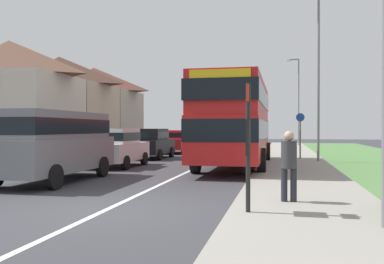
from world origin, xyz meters
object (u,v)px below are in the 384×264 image
(parked_car_red, at_px, (175,141))
(street_lamp_mid, at_px, (317,67))
(pedestrian_at_stop, at_px, (289,163))
(parked_car_white, at_px, (116,146))
(parked_van_grey, at_px, (54,140))
(cycle_route_sign, at_px, (300,134))
(double_decker_bus, at_px, (236,119))
(bus_stop_sign, at_px, (248,138))
(parked_car_black, at_px, (150,142))
(street_lamp_far, at_px, (298,97))

(parked_car_red, relative_size, street_lamp_mid, 0.47)
(pedestrian_at_stop, bearing_deg, parked_car_white, 132.05)
(parked_van_grey, distance_m, cycle_route_sign, 13.34)
(double_decker_bus, height_order, parked_car_white, double_decker_bus)
(parked_van_grey, relative_size, bus_stop_sign, 2.02)
(parked_car_red, xyz_separation_m, bus_stop_sign, (6.52, -19.99, 0.67))
(cycle_route_sign, bearing_deg, parked_car_black, 179.83)
(parked_car_black, height_order, street_lamp_far, street_lamp_far)
(parked_car_red, bearing_deg, street_lamp_mid, -37.15)
(parked_car_black, distance_m, street_lamp_far, 20.50)
(parked_car_white, distance_m, pedestrian_at_stop, 10.97)
(parked_car_white, height_order, bus_stop_sign, bus_stop_sign)
(pedestrian_at_stop, bearing_deg, street_lamp_far, 87.58)
(parked_van_grey, xyz_separation_m, street_lamp_mid, (8.86, 9.07, 3.38))
(pedestrian_at_stop, xyz_separation_m, cycle_route_sign, (0.81, 13.46, 0.45))
(parked_car_white, height_order, cycle_route_sign, cycle_route_sign)
(parked_car_red, bearing_deg, double_decker_bus, -61.41)
(parked_van_grey, bearing_deg, cycle_route_sign, 52.31)
(parked_car_black, xyz_separation_m, street_lamp_mid, (8.97, -1.51, 3.79))
(street_lamp_far, bearing_deg, double_decker_bus, -98.75)
(parked_car_black, height_order, street_lamp_mid, street_lamp_mid)
(parked_car_white, bearing_deg, pedestrian_at_stop, -47.95)
(parked_van_grey, bearing_deg, parked_car_red, 89.86)
(parked_car_red, height_order, pedestrian_at_stop, pedestrian_at_stop)
(parked_car_white, bearing_deg, street_lamp_far, 69.69)
(parked_car_white, xyz_separation_m, parked_car_red, (0.05, 10.50, -0.06))
(cycle_route_sign, bearing_deg, parked_car_white, -146.95)
(parked_van_grey, bearing_deg, pedestrian_at_stop, -21.57)
(parked_van_grey, distance_m, street_lamp_far, 30.19)
(street_lamp_mid, bearing_deg, parked_car_white, -156.66)
(double_decker_bus, distance_m, cycle_route_sign, 5.27)
(pedestrian_at_stop, bearing_deg, street_lamp_mid, 82.79)
(parked_car_black, height_order, parked_car_red, parked_car_black)
(street_lamp_mid, bearing_deg, double_decker_bus, -142.10)
(parked_car_white, xyz_separation_m, pedestrian_at_stop, (7.35, -8.15, 0.04))
(cycle_route_sign, distance_m, street_lamp_far, 18.46)
(parked_van_grey, relative_size, parked_car_black, 1.30)
(parked_van_grey, xyz_separation_m, street_lamp_far, (8.68, 28.72, 3.36))
(parked_car_black, relative_size, parked_car_red, 1.02)
(parked_car_white, distance_m, street_lamp_mid, 10.37)
(double_decker_bus, height_order, parked_car_black, double_decker_bus)
(parked_car_red, height_order, cycle_route_sign, cycle_route_sign)
(parked_car_white, bearing_deg, double_decker_bus, 10.78)
(parked_car_white, height_order, street_lamp_mid, street_lamp_mid)
(pedestrian_at_stop, bearing_deg, parked_van_grey, 158.43)
(cycle_route_sign, bearing_deg, street_lamp_mid, -64.77)
(parked_van_grey, bearing_deg, parked_car_black, 90.61)
(double_decker_bus, xyz_separation_m, parked_car_black, (-5.33, 4.34, -1.21))
(street_lamp_far, bearing_deg, street_lamp_mid, -89.49)
(parked_van_grey, height_order, bus_stop_sign, bus_stop_sign)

